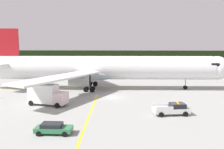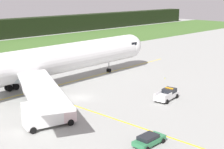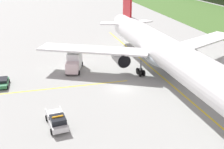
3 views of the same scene
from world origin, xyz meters
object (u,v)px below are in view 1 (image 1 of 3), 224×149
(ops_pickup_truck, at_px, (173,109))
(catering_truck, at_px, (47,94))
(staff_car, at_px, (53,128))
(airliner, at_px, (103,68))

(ops_pickup_truck, relative_size, catering_truck, 0.77)
(ops_pickup_truck, relative_size, staff_car, 1.29)
(airliner, height_order, staff_car, airliner)
(airliner, bearing_deg, staff_car, -96.32)
(airliner, distance_m, ops_pickup_truck, 24.19)
(catering_truck, xyz_separation_m, staff_car, (5.28, -13.15, -1.22))
(catering_truck, bearing_deg, ops_pickup_truck, -12.11)
(airliner, bearing_deg, ops_pickup_truck, -58.27)
(ops_pickup_truck, xyz_separation_m, staff_car, (-15.74, -8.64, -0.20))
(catering_truck, bearing_deg, staff_car, -68.14)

